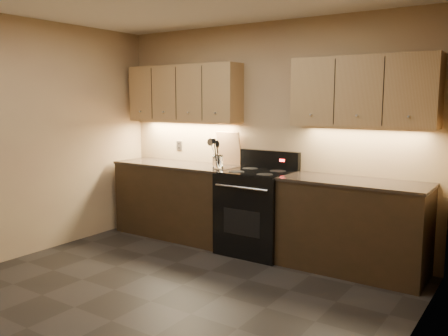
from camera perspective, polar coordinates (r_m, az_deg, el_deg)
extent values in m
plane|color=black|center=(4.29, -8.84, -15.55)|extent=(4.00, 4.00, 0.00)
cube|color=tan|center=(5.57, 5.01, 3.83)|extent=(4.00, 0.04, 2.60)
cube|color=tan|center=(5.51, -24.59, 3.08)|extent=(0.04, 4.00, 2.60)
cube|color=tan|center=(2.97, 20.12, -0.44)|extent=(0.04, 4.00, 2.60)
cube|color=black|center=(6.07, -5.63, -3.94)|extent=(1.60, 0.60, 0.90)
cube|color=#3B2E25|center=(5.99, -5.69, 0.42)|extent=(1.62, 0.62, 0.03)
cube|color=black|center=(4.97, 15.22, -6.92)|extent=(1.44, 0.60, 0.90)
cube|color=#3B2E25|center=(4.87, 15.43, -1.63)|extent=(1.46, 0.62, 0.03)
cube|color=black|center=(5.38, 3.96, -5.37)|extent=(0.76, 0.65, 0.92)
cube|color=black|center=(5.29, 4.01, -0.47)|extent=(0.70, 0.60, 0.01)
cube|color=black|center=(5.52, 5.50, 0.97)|extent=(0.76, 0.07, 0.22)
cube|color=red|center=(5.41, 6.99, 0.91)|extent=(0.06, 0.00, 0.03)
cylinder|color=silver|center=(5.03, 2.04, -2.36)|extent=(0.65, 0.02, 0.02)
cube|color=black|center=(5.12, 2.10, -6.59)|extent=(0.46, 0.00, 0.28)
cylinder|color=black|center=(5.26, 1.49, -0.43)|extent=(0.18, 0.18, 0.00)
cylinder|color=black|center=(5.08, 4.91, -0.77)|extent=(0.18, 0.18, 0.00)
cylinder|color=black|center=(5.51, 3.17, -0.05)|extent=(0.18, 0.18, 0.00)
cylinder|color=black|center=(5.34, 6.49, -0.36)|extent=(0.18, 0.18, 0.00)
cube|color=#A28351|center=(6.05, -4.89, 8.91)|extent=(1.60, 0.30, 0.70)
cube|color=#A28351|center=(4.95, 16.39, 8.79)|extent=(1.44, 0.30, 0.70)
cube|color=#B2B5BA|center=(6.31, -5.41, 2.70)|extent=(0.08, 0.01, 0.12)
cylinder|color=white|center=(5.51, -0.75, 0.76)|extent=(0.13, 0.13, 0.16)
cylinder|color=white|center=(5.52, -0.75, 0.04)|extent=(0.12, 0.12, 0.02)
cube|color=tan|center=(5.80, 0.62, 2.37)|extent=(0.33, 0.09, 0.41)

